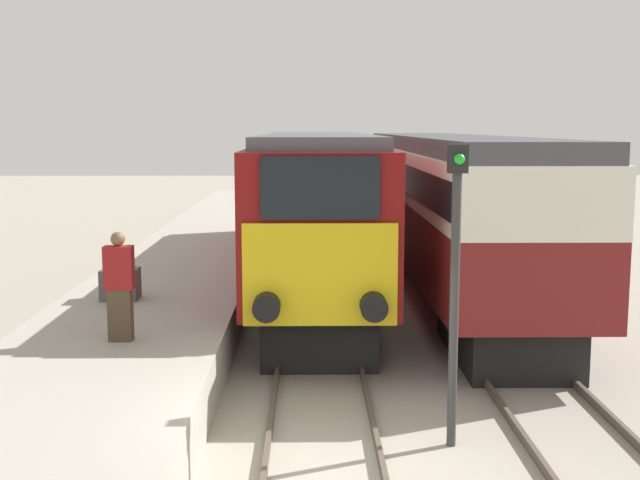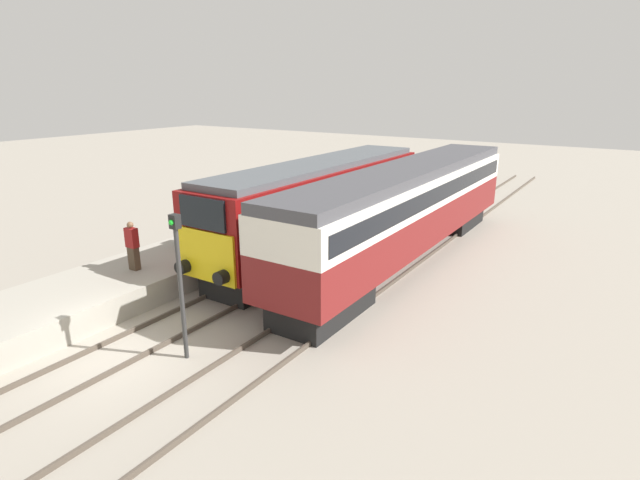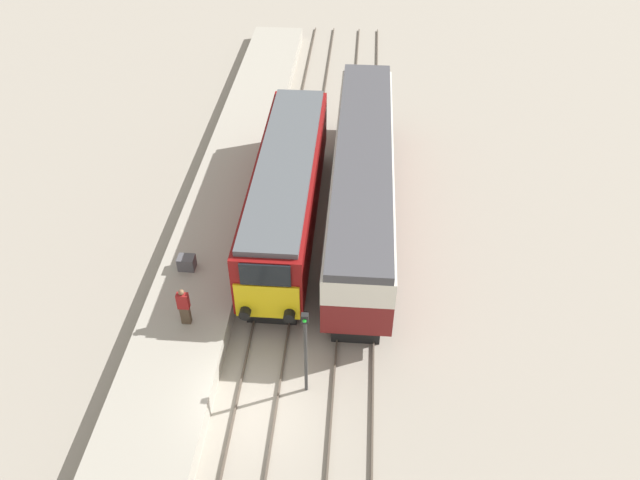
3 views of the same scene
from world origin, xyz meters
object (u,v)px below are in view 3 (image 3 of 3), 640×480
at_px(person_on_platform, 184,306).
at_px(luggage_crate, 187,263).
at_px(signal_post, 305,347).
at_px(passenger_carriage, 363,175).
at_px(locomotive, 287,191).

height_order(person_on_platform, luggage_crate, person_on_platform).
bearing_deg(person_on_platform, luggage_crate, 103.22).
bearing_deg(signal_post, passenger_carriage, 80.79).
height_order(signal_post, luggage_crate, signal_post).
distance_m(passenger_carriage, signal_post, 10.62).
relative_size(person_on_platform, signal_post, 0.43).
height_order(passenger_carriage, person_on_platform, passenger_carriage).
distance_m(signal_post, luggage_crate, 7.68).
relative_size(person_on_platform, luggage_crate, 2.46).
bearing_deg(person_on_platform, signal_post, -24.13).
bearing_deg(locomotive, person_on_platform, -113.95).
height_order(passenger_carriage, luggage_crate, passenger_carriage).
distance_m(passenger_carriage, luggage_crate, 9.04).
distance_m(passenger_carriage, person_on_platform, 10.59).
xyz_separation_m(person_on_platform, luggage_crate, (-0.71, 3.03, -0.56)).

